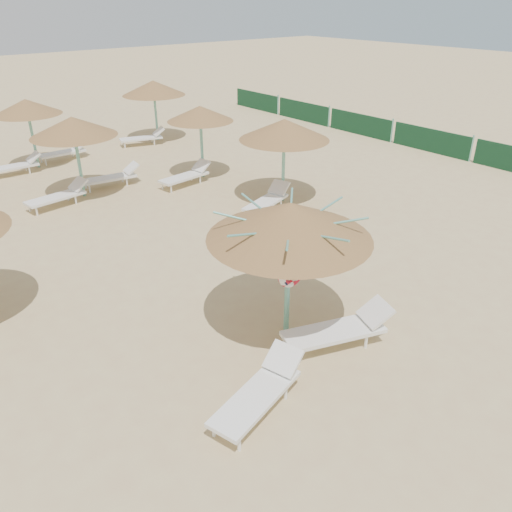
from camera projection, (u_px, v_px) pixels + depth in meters
ground at (292, 337)px, 10.18m from camera, size 120.00×120.00×0.00m
main_palapa at (290, 221)px, 9.26m from camera, size 3.16×3.16×2.83m
lounger_main_a at (260, 391)px, 8.28m from camera, size 2.12×1.13×0.74m
lounger_main_b at (340, 329)px, 9.78m from camera, size 2.27×1.36×0.79m
palapa_field at (70, 128)px, 16.28m from camera, size 15.02×13.53×2.73m
windbreak_fence at (361, 125)px, 24.64m from camera, size 0.08×19.84×1.10m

